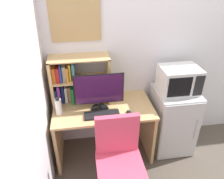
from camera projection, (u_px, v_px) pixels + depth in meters
The scene contains 12 objects.
wall_back at pixel (205, 47), 2.78m from camera, with size 6.40×0.04×2.60m, color silver.
wall_left at pixel (3, 168), 1.13m from camera, with size 0.04×4.40×2.60m, color silver.
desk at pixel (104, 122), 2.70m from camera, with size 1.18×0.65×0.75m.
hutch_bookshelf at pixel (72, 80), 2.56m from camera, with size 0.69×0.28×0.58m.
monitor at pixel (99, 91), 2.42m from camera, with size 0.56×0.20×0.45m.
keyboard at pixel (102, 115), 2.43m from camera, with size 0.40×0.15×0.02m, color black.
computer_mouse at pixel (129, 113), 2.46m from camera, with size 0.06×0.10×0.03m, color black.
water_bottle at pixel (58, 107), 2.42m from camera, with size 0.08×0.08×0.21m.
mini_fridge at pixel (172, 120), 2.88m from camera, with size 0.51×0.57×0.87m.
microwave at pixel (179, 80), 2.58m from camera, with size 0.45×0.36×0.31m.
desk_chair at pixel (119, 167), 2.23m from camera, with size 0.54×0.54×0.95m.
wall_corkboard at pixel (75, 19), 2.33m from camera, with size 0.55×0.02×0.49m, color tan.
Camera 1 is at (-1.18, -2.45, 2.22)m, focal length 34.88 mm.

